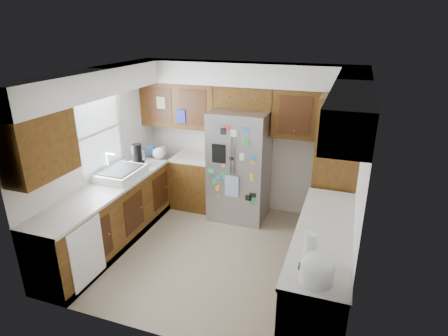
{
  "coord_description": "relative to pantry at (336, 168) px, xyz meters",
  "views": [
    {
      "loc": [
        1.63,
        -4.23,
        3.06
      ],
      "look_at": [
        0.03,
        0.35,
        1.17
      ],
      "focal_mm": 30.0,
      "sensor_mm": 36.0,
      "label": 1
    }
  ],
  "objects": [
    {
      "name": "pantry",
      "position": [
        0.0,
        0.0,
        0.0
      ],
      "size": [
        0.6,
        0.9,
        2.15
      ],
      "primitive_type": "cube",
      "color": "#40230C",
      "rests_on": "ground"
    },
    {
      "name": "room_shell",
      "position": [
        -1.61,
        -0.79,
        0.75
      ],
      "size": [
        3.64,
        3.24,
        2.52
      ],
      "color": "white",
      "rests_on": "ground"
    },
    {
      "name": "bridge_cabinet",
      "position": [
        -1.5,
        0.28,
        0.9
      ],
      "size": [
        0.96,
        0.34,
        0.35
      ],
      "primitive_type": "cube",
      "color": "#40230C",
      "rests_on": "fridge"
    },
    {
      "name": "paper_towel",
      "position": [
        -0.1,
        -2.2,
        -0.02
      ],
      "size": [
        0.12,
        0.12,
        0.28
      ],
      "primitive_type": "cylinder",
      "color": "white",
      "rests_on": "right_counter_run"
    },
    {
      "name": "sink_assembly",
      "position": [
        -3.0,
        -1.05,
        -0.09
      ],
      "size": [
        0.52,
        0.7,
        0.37
      ],
      "color": "white",
      "rests_on": "left_counter_run"
    },
    {
      "name": "left_counter_clutter",
      "position": [
        -2.97,
        -0.33,
        -0.02
      ],
      "size": [
        0.41,
        0.8,
        0.38
      ],
      "color": "black",
      "rests_on": "left_counter_run"
    },
    {
      "name": "right_counter_run",
      "position": [
        0.0,
        -1.62,
        -0.65
      ],
      "size": [
        0.63,
        2.25,
        0.92
      ],
      "color": "#40230C",
      "rests_on": "ground"
    },
    {
      "name": "fridge_top_items",
      "position": [
        -1.46,
        0.25,
        1.2
      ],
      "size": [
        0.88,
        0.35,
        0.25
      ],
      "color": "blue",
      "rests_on": "bridge_cabinet"
    },
    {
      "name": "floor",
      "position": [
        -1.5,
        -1.15,
        -1.07
      ],
      "size": [
        3.6,
        3.6,
        0.0
      ],
      "primitive_type": "plane",
      "color": "gray",
      "rests_on": "ground"
    },
    {
      "name": "left_counter_run",
      "position": [
        -2.86,
        -1.12,
        -0.65
      ],
      "size": [
        1.36,
        3.2,
        0.92
      ],
      "color": "#40230C",
      "rests_on": "ground"
    },
    {
      "name": "rice_cooker",
      "position": [
        -0.0,
        -2.53,
        -0.02
      ],
      "size": [
        0.31,
        0.3,
        0.26
      ],
      "color": "white",
      "rests_on": "right_counter_run"
    },
    {
      "name": "fridge",
      "position": [
        -1.5,
        0.05,
        -0.17
      ],
      "size": [
        0.9,
        0.79,
        1.8
      ],
      "color": "#9A9A9F",
      "rests_on": "ground"
    }
  ]
}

